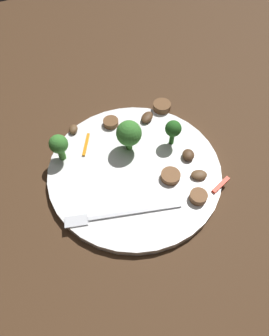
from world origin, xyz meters
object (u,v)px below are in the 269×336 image
object	(u,v)px
broccoli_floret_1	(173,129)
mushroom_2	(73,129)
sausage_slice_1	(162,106)
mushroom_0	(199,175)
broccoli_floret_2	(59,145)
mushroom_1	(147,117)
plate	(134,170)
pepper_strip_1	(221,185)
broccoli_floret_0	(129,134)
sausage_slice_0	(110,123)
fork	(115,215)
mushroom_3	(188,155)
sausage_slice_2	(198,197)
pepper_strip_0	(86,144)
sausage_slice_3	(170,176)

from	to	relation	value
broccoli_floret_1	mushroom_2	distance (m)	0.18
sausage_slice_1	mushroom_0	distance (m)	0.17
broccoli_floret_2	mushroom_1	world-z (taller)	broccoli_floret_2
plate	pepper_strip_1	bearing A→B (deg)	142.24
broccoli_floret_0	sausage_slice_0	distance (m)	0.07
sausage_slice_0	broccoli_floret_2	bearing A→B (deg)	21.16
fork	mushroom_1	distance (m)	0.21
broccoli_floret_1	sausage_slice_0	distance (m)	0.12
fork	pepper_strip_1	world-z (taller)	same
broccoli_floret_0	pepper_strip_1	xyz separation A→B (m)	(-0.11, 0.13, -0.04)
mushroom_0	pepper_strip_1	xyz separation A→B (m)	(-0.02, 0.03, -0.00)
sausage_slice_0	pepper_strip_1	size ratio (longest dim) A/B	0.72
broccoli_floret_2	pepper_strip_1	xyz separation A→B (m)	(-0.22, 0.16, -0.03)
fork	mushroom_3	xyz separation A→B (m)	(-0.16, -0.05, 0.00)
broccoli_floret_0	sausage_slice_2	world-z (taller)	broccoli_floret_0
mushroom_2	pepper_strip_0	distance (m)	0.04
sausage_slice_1	sausage_slice_0	bearing A→B (deg)	-0.49
mushroom_0	mushroom_3	size ratio (longest dim) A/B	1.13
fork	sausage_slice_2	size ratio (longest dim) A/B	6.37
sausage_slice_0	mushroom_2	distance (m)	0.07
pepper_strip_1	mushroom_0	bearing A→B (deg)	-51.58
broccoli_floret_0	sausage_slice_3	bearing A→B (deg)	113.33
sausage_slice_0	sausage_slice_3	xyz separation A→B (m)	(-0.05, 0.15, 0.00)
mushroom_3	pepper_strip_1	xyz separation A→B (m)	(-0.02, 0.07, -0.00)
mushroom_2	sausage_slice_0	bearing A→B (deg)	169.84
broccoli_floret_1	sausage_slice_0	world-z (taller)	broccoli_floret_1
broccoli_floret_2	sausage_slice_0	bearing A→B (deg)	-158.84
sausage_slice_2	mushroom_3	size ratio (longest dim) A/B	1.16
sausage_slice_1	mushroom_1	bearing A→B (deg)	20.57
sausage_slice_3	broccoli_floret_1	bearing A→B (deg)	-118.95
broccoli_floret_1	sausage_slice_2	size ratio (longest dim) A/B	1.86
mushroom_1	mushroom_3	xyz separation A→B (m)	(-0.03, 0.11, 0.00)
mushroom_2	pepper_strip_1	world-z (taller)	mushroom_2
broccoli_floret_0	sausage_slice_3	world-z (taller)	broccoli_floret_0
sausage_slice_2	mushroom_0	world-z (taller)	sausage_slice_2
fork	sausage_slice_3	bearing A→B (deg)	-151.83
sausage_slice_2	mushroom_1	distance (m)	0.19
mushroom_1	mushroom_0	bearing A→B (deg)	98.42
broccoli_floret_0	sausage_slice_2	xyz separation A→B (m)	(-0.06, 0.14, -0.03)
plate	sausage_slice_2	world-z (taller)	sausage_slice_2
mushroom_3	sausage_slice_3	bearing A→B (deg)	28.29
sausage_slice_2	sausage_slice_3	xyz separation A→B (m)	(0.02, -0.05, -0.00)
fork	broccoli_floret_1	xyz separation A→B (m)	(-0.15, -0.09, 0.03)
sausage_slice_2	pepper_strip_0	xyz separation A→B (m)	(0.13, -0.18, -0.00)
sausage_slice_0	pepper_strip_0	size ratio (longest dim) A/B	0.56
plate	broccoli_floret_0	distance (m)	0.06
broccoli_floret_0	sausage_slice_2	distance (m)	0.15
pepper_strip_0	pepper_strip_1	bearing A→B (deg)	135.64
mushroom_2	plate	bearing A→B (deg)	119.68
sausage_slice_3	mushroom_0	bearing A→B (deg)	159.46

